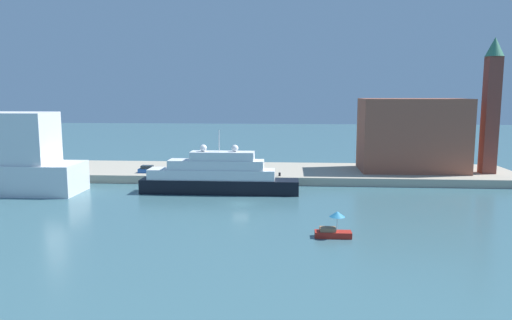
{
  "coord_description": "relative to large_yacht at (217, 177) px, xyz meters",
  "views": [
    {
      "loc": [
        8.03,
        -76.86,
        18.26
      ],
      "look_at": [
        2.13,
        6.0,
        6.47
      ],
      "focal_mm": 33.81,
      "sensor_mm": 36.0,
      "label": 1
    }
  ],
  "objects": [
    {
      "name": "parked_car",
      "position": [
        -16.26,
        11.51,
        -0.74
      ],
      "size": [
        3.93,
        1.78,
        1.51
      ],
      "color": "#1E4C99",
      "rests_on": "quay_dock"
    },
    {
      "name": "small_motorboat",
      "position": [
        18.69,
        -25.68,
        -1.84
      ],
      "size": [
        4.61,
        1.98,
        3.37
      ],
      "color": "#B22319",
      "rests_on": "ground"
    },
    {
      "name": "ground",
      "position": [
        5.09,
        -8.33,
        -3.02
      ],
      "size": [
        400.0,
        400.0,
        0.0
      ],
      "primitive_type": "plane",
      "color": "#3D6670"
    },
    {
      "name": "quay_dock",
      "position": [
        5.09,
        17.9,
        -2.2
      ],
      "size": [
        110.0,
        20.45,
        1.64
      ],
      "primitive_type": "cube",
      "color": "#ADA38E",
      "rests_on": "ground"
    },
    {
      "name": "bell_tower",
      "position": [
        53.68,
        16.02,
        13.37
      ],
      "size": [
        3.63,
        3.63,
        27.43
      ],
      "color": "brown",
      "rests_on": "quay_dock"
    },
    {
      "name": "person_figure",
      "position": [
        -11.09,
        9.19,
        -0.54
      ],
      "size": [
        0.36,
        0.36,
        1.82
      ],
      "color": "#4C4C4C",
      "rests_on": "quay_dock"
    },
    {
      "name": "large_yacht",
      "position": [
        0.0,
        0.0,
        0.0
      ],
      "size": [
        28.63,
        4.43,
        11.48
      ],
      "color": "black",
      "rests_on": "ground"
    },
    {
      "name": "harbor_building",
      "position": [
        38.82,
        18.1,
        6.23
      ],
      "size": [
        21.59,
        11.7,
        15.22
      ],
      "primitive_type": "cube",
      "color": "#93513D",
      "rests_on": "quay_dock"
    },
    {
      "name": "mooring_bollard",
      "position": [
        11.1,
        9.3,
        -1.03
      ],
      "size": [
        0.45,
        0.45,
        0.71
      ],
      "primitive_type": "cylinder",
      "color": "black",
      "rests_on": "quay_dock"
    }
  ]
}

